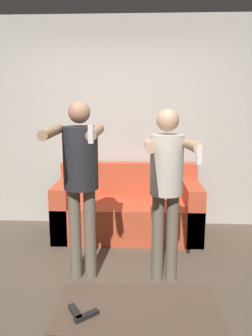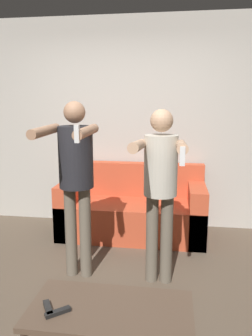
{
  "view_description": "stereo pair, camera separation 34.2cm",
  "coord_description": "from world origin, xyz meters",
  "px_view_note": "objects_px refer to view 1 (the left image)",
  "views": [
    {
      "loc": [
        0.31,
        -2.49,
        1.63
      ],
      "look_at": [
        0.16,
        0.86,
        0.96
      ],
      "focal_mm": 35.0,
      "sensor_mm": 36.0,
      "label": 1
    },
    {
      "loc": [
        0.65,
        -2.46,
        1.63
      ],
      "look_at": [
        0.16,
        0.86,
        0.96
      ],
      "focal_mm": 35.0,
      "sensor_mm": 36.0,
      "label": 2
    }
  ],
  "objects_px": {
    "person_standing_left": "(81,171)",
    "remote_far": "(75,312)",
    "remote_near": "(87,316)",
    "coffee_table": "(138,315)",
    "person_standing_right": "(167,178)",
    "couch": "(128,211)"
  },
  "relations": [
    {
      "from": "coffee_table",
      "to": "remote_far",
      "type": "relative_size",
      "value": 6.68
    },
    {
      "from": "couch",
      "to": "person_standing_right",
      "type": "bearing_deg",
      "value": -70.86
    },
    {
      "from": "couch",
      "to": "person_standing_left",
      "type": "height_order",
      "value": "person_standing_left"
    },
    {
      "from": "remote_near",
      "to": "remote_far",
      "type": "bearing_deg",
      "value": 159.4
    },
    {
      "from": "coffee_table",
      "to": "remote_near",
      "type": "xyz_separation_m",
      "value": [
        -0.29,
        -0.1,
        0.06
      ]
    },
    {
      "from": "couch",
      "to": "person_standing_right",
      "type": "height_order",
      "value": "person_standing_right"
    },
    {
      "from": "coffee_table",
      "to": "person_standing_left",
      "type": "bearing_deg",
      "value": 116.1
    },
    {
      "from": "person_standing_right",
      "to": "coffee_table",
      "type": "distance_m",
      "value": 1.24
    },
    {
      "from": "couch",
      "to": "coffee_table",
      "type": "height_order",
      "value": "couch"
    },
    {
      "from": "couch",
      "to": "remote_near",
      "type": "xyz_separation_m",
      "value": [
        -0.15,
        -2.25,
        0.14
      ]
    },
    {
      "from": "remote_near",
      "to": "remote_far",
      "type": "relative_size",
      "value": 0.94
    },
    {
      "from": "person_standing_left",
      "to": "person_standing_right",
      "type": "relative_size",
      "value": 1.04
    },
    {
      "from": "person_standing_left",
      "to": "remote_far",
      "type": "distance_m",
      "value": 1.29
    },
    {
      "from": "person_standing_left",
      "to": "remote_far",
      "type": "height_order",
      "value": "person_standing_left"
    },
    {
      "from": "couch",
      "to": "coffee_table",
      "type": "distance_m",
      "value": 2.16
    },
    {
      "from": "person_standing_right",
      "to": "remote_far",
      "type": "distance_m",
      "value": 1.39
    },
    {
      "from": "person_standing_left",
      "to": "remote_near",
      "type": "xyz_separation_m",
      "value": [
        0.23,
        -1.17,
        -0.59
      ]
    },
    {
      "from": "person_standing_right",
      "to": "remote_near",
      "type": "relative_size",
      "value": 11.38
    },
    {
      "from": "person_standing_left",
      "to": "remote_near",
      "type": "relative_size",
      "value": 11.85
    },
    {
      "from": "person_standing_right",
      "to": "remote_far",
      "type": "height_order",
      "value": "person_standing_right"
    },
    {
      "from": "couch",
      "to": "person_standing_right",
      "type": "xyz_separation_m",
      "value": [
        0.38,
        -1.1,
        0.68
      ]
    },
    {
      "from": "couch",
      "to": "person_standing_left",
      "type": "distance_m",
      "value": 1.36
    }
  ]
}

